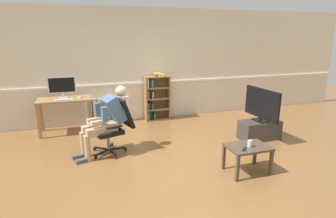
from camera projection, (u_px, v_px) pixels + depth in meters
The scene contains 15 objects.
ground_plane at pixel (175, 163), 4.56m from camera, with size 18.00×18.00×0.00m, color brown.
back_wall at pixel (139, 66), 6.64m from camera, with size 12.00×0.13×2.70m.
computer_desk at pixel (65, 104), 5.84m from camera, with size 1.11×0.57×0.76m.
imac_monitor at pixel (62, 86), 5.80m from camera, with size 0.56×0.14×0.45m.
keyboard at pixel (64, 100), 5.67m from camera, with size 0.38×0.12×0.02m, color silver.
computer_mouse at pixel (79, 98), 5.78m from camera, with size 0.06×0.10×0.03m, color white.
bookshelf at pixel (155, 98), 6.75m from camera, with size 0.62×0.29×1.18m.
radiator at pixel (109, 110), 6.57m from camera, with size 0.97×0.08×0.63m.
office_chair at pixel (115, 124), 4.89m from camera, with size 0.78×0.66×0.98m.
person_seated at pixel (106, 119), 4.76m from camera, with size 1.03×0.59×1.21m.
tv_stand at pixel (259, 130), 5.56m from camera, with size 0.81×0.40×0.38m.
tv_screen at pixel (262, 104), 5.42m from camera, with size 0.22×0.96×0.66m.
coffee_table at pixel (248, 150), 4.16m from camera, with size 0.64×0.46×0.44m.
drinking_glass at pixel (250, 143), 4.10m from camera, with size 0.07×0.07×0.10m, color silver.
spare_remote at pixel (244, 149), 4.01m from camera, with size 0.04×0.15×0.02m, color black.
Camera 1 is at (-1.41, -3.92, 2.06)m, focal length 29.13 mm.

